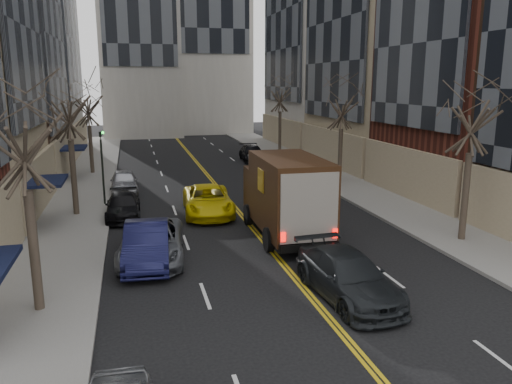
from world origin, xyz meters
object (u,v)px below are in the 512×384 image
at_px(ups_truck, 286,196).
at_px(pedestrian, 304,216).
at_px(taxi, 208,200).
at_px(observer_sedan, 348,276).

relative_size(ups_truck, pedestrian, 4.13).
relative_size(taxi, pedestrian, 3.23).
height_order(ups_truck, observer_sedan, ups_truck).
bearing_deg(observer_sedan, ups_truck, 85.92).
relative_size(observer_sedan, taxi, 0.97).
bearing_deg(pedestrian, observer_sedan, 156.42).
xyz_separation_m(ups_truck, pedestrian, (1.01, 0.31, -1.09)).
distance_m(observer_sedan, pedestrian, 7.42).
height_order(ups_truck, pedestrian, ups_truck).
height_order(ups_truck, taxi, ups_truck).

